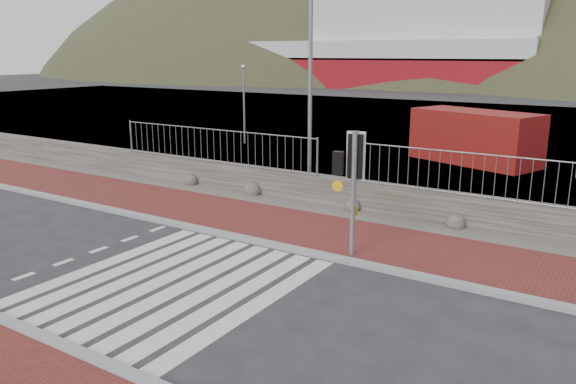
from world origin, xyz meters
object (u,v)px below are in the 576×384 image
Objects in this scene: ferry at (382,48)px; traffic_signal_far at (352,167)px; streetlight at (314,62)px; shipping_container at (475,137)px.

ferry is 16.56× the size of traffic_signal_far.
traffic_signal_far is 0.38× the size of streetlight.
traffic_signal_far is at bearing -53.64° from streetlight.
shipping_container is (3.08, 8.83, -3.29)m from streetlight.
streetlight is (-3.76, 4.76, 2.24)m from traffic_signal_far.
shipping_container is at bearing -62.59° from ferry.
ferry reaches higher than shipping_container.
ferry is 9.21× the size of shipping_container.
traffic_signal_far is 0.56× the size of shipping_container.
ferry is 57.56m from shipping_container.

